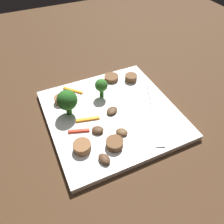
{
  "coord_description": "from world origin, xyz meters",
  "views": [
    {
      "loc": [
        0.31,
        -0.14,
        0.36
      ],
      "look_at": [
        0.0,
        0.0,
        0.01
      ],
      "focal_mm": 35.84,
      "sensor_mm": 36.0,
      "label": 1
    }
  ],
  "objects_px": {
    "mushroom_2": "(101,83)",
    "pepper_strip_2": "(79,131)",
    "plate": "(112,114)",
    "pepper_strip_0": "(88,119)",
    "sausage_slice_0": "(82,147)",
    "sausage_slice_2": "(131,78)",
    "sausage_slice_3": "(61,100)",
    "fork": "(155,118)",
    "pepper_strip_1": "(73,90)",
    "mushroom_3": "(122,132)",
    "sausage_slice_1": "(115,143)",
    "mushroom_1": "(104,159)",
    "mushroom_4": "(111,112)",
    "mushroom_0": "(98,130)",
    "broccoli_floret_1": "(101,86)",
    "sausage_slice_4": "(111,78)",
    "broccoli_floret_0": "(67,101)"
  },
  "relations": [
    {
      "from": "sausage_slice_2",
      "to": "pepper_strip_2",
      "type": "xyz_separation_m",
      "value": [
        0.11,
        -0.17,
        -0.0
      ]
    },
    {
      "from": "mushroom_1",
      "to": "mushroom_4",
      "type": "distance_m",
      "value": 0.12
    },
    {
      "from": "mushroom_1",
      "to": "mushroom_2",
      "type": "height_order",
      "value": "mushroom_2"
    },
    {
      "from": "fork",
      "to": "pepper_strip_1",
      "type": "distance_m",
      "value": 0.2
    },
    {
      "from": "mushroom_0",
      "to": "mushroom_2",
      "type": "relative_size",
      "value": 0.96
    },
    {
      "from": "sausage_slice_3",
      "to": "sausage_slice_2",
      "type": "bearing_deg",
      "value": 92.04
    },
    {
      "from": "plate",
      "to": "mushroom_0",
      "type": "xyz_separation_m",
      "value": [
        0.04,
        -0.05,
        0.01
      ]
    },
    {
      "from": "fork",
      "to": "broccoli_floret_0",
      "type": "relative_size",
      "value": 2.85
    },
    {
      "from": "plate",
      "to": "pepper_strip_1",
      "type": "bearing_deg",
      "value": -151.79
    },
    {
      "from": "broccoli_floret_0",
      "to": "mushroom_4",
      "type": "bearing_deg",
      "value": 64.41
    },
    {
      "from": "mushroom_0",
      "to": "pepper_strip_0",
      "type": "distance_m",
      "value": 0.04
    },
    {
      "from": "plate",
      "to": "pepper_strip_1",
      "type": "xyz_separation_m",
      "value": [
        -0.1,
        -0.06,
        0.01
      ]
    },
    {
      "from": "mushroom_2",
      "to": "pepper_strip_0",
      "type": "bearing_deg",
      "value": -36.35
    },
    {
      "from": "sausage_slice_0",
      "to": "plate",
      "type": "bearing_deg",
      "value": 125.93
    },
    {
      "from": "sausage_slice_1",
      "to": "mushroom_1",
      "type": "relative_size",
      "value": 1.27
    },
    {
      "from": "sausage_slice_0",
      "to": "mushroom_3",
      "type": "height_order",
      "value": "sausage_slice_0"
    },
    {
      "from": "mushroom_4",
      "to": "pepper_strip_1",
      "type": "bearing_deg",
      "value": -154.5
    },
    {
      "from": "broccoli_floret_0",
      "to": "mushroom_4",
      "type": "relative_size",
      "value": 2.16
    },
    {
      "from": "mushroom_1",
      "to": "mushroom_4",
      "type": "xyz_separation_m",
      "value": [
        -0.1,
        0.06,
        -0.0
      ]
    },
    {
      "from": "sausage_slice_2",
      "to": "mushroom_4",
      "type": "distance_m",
      "value": 0.13
    },
    {
      "from": "sausage_slice_3",
      "to": "mushroom_0",
      "type": "bearing_deg",
      "value": 20.35
    },
    {
      "from": "sausage_slice_0",
      "to": "pepper_strip_1",
      "type": "bearing_deg",
      "value": 168.22
    },
    {
      "from": "sausage_slice_2",
      "to": "pepper_strip_1",
      "type": "xyz_separation_m",
      "value": [
        -0.02,
        -0.15,
        -0.01
      ]
    },
    {
      "from": "broccoli_floret_1",
      "to": "sausage_slice_1",
      "type": "xyz_separation_m",
      "value": [
        0.14,
        -0.03,
        -0.02
      ]
    },
    {
      "from": "mushroom_3",
      "to": "pepper_strip_0",
      "type": "xyz_separation_m",
      "value": [
        -0.06,
        -0.05,
        -0.0
      ]
    },
    {
      "from": "broccoli_floret_0",
      "to": "mushroom_4",
      "type": "height_order",
      "value": "broccoli_floret_0"
    },
    {
      "from": "fork",
      "to": "mushroom_1",
      "type": "height_order",
      "value": "mushroom_1"
    },
    {
      "from": "mushroom_2",
      "to": "pepper_strip_1",
      "type": "relative_size",
      "value": 0.49
    },
    {
      "from": "sausage_slice_0",
      "to": "pepper_strip_1",
      "type": "height_order",
      "value": "sausage_slice_0"
    },
    {
      "from": "mushroom_3",
      "to": "mushroom_4",
      "type": "xyz_separation_m",
      "value": [
        -0.06,
        0.0,
        -0.0
      ]
    },
    {
      "from": "plate",
      "to": "pepper_strip_0",
      "type": "xyz_separation_m",
      "value": [
        -0.0,
        -0.06,
        0.01
      ]
    },
    {
      "from": "plate",
      "to": "mushroom_2",
      "type": "relative_size",
      "value": 10.91
    },
    {
      "from": "sausage_slice_4",
      "to": "mushroom_0",
      "type": "xyz_separation_m",
      "value": [
        0.14,
        -0.1,
        -0.0
      ]
    },
    {
      "from": "fork",
      "to": "sausage_slice_1",
      "type": "xyz_separation_m",
      "value": [
        0.03,
        -0.11,
        0.01
      ]
    },
    {
      "from": "sausage_slice_1",
      "to": "mushroom_0",
      "type": "xyz_separation_m",
      "value": [
        -0.05,
        -0.02,
        -0.0
      ]
    },
    {
      "from": "plate",
      "to": "mushroom_0",
      "type": "bearing_deg",
      "value": -51.97
    },
    {
      "from": "mushroom_3",
      "to": "fork",
      "type": "bearing_deg",
      "value": 95.57
    },
    {
      "from": "mushroom_2",
      "to": "pepper_strip_2",
      "type": "distance_m",
      "value": 0.15
    },
    {
      "from": "sausage_slice_2",
      "to": "sausage_slice_3",
      "type": "distance_m",
      "value": 0.18
    },
    {
      "from": "fork",
      "to": "pepper_strip_0",
      "type": "distance_m",
      "value": 0.14
    },
    {
      "from": "sausage_slice_1",
      "to": "sausage_slice_2",
      "type": "bearing_deg",
      "value": 143.38
    },
    {
      "from": "fork",
      "to": "sausage_slice_1",
      "type": "bearing_deg",
      "value": -51.0
    },
    {
      "from": "mushroom_1",
      "to": "pepper_strip_0",
      "type": "distance_m",
      "value": 0.11
    },
    {
      "from": "sausage_slice_1",
      "to": "pepper_strip_1",
      "type": "xyz_separation_m",
      "value": [
        -0.19,
        -0.02,
        -0.01
      ]
    },
    {
      "from": "sausage_slice_4",
      "to": "mushroom_3",
      "type": "xyz_separation_m",
      "value": [
        0.17,
        -0.05,
        -0.0
      ]
    },
    {
      "from": "sausage_slice_0",
      "to": "mushroom_4",
      "type": "distance_m",
      "value": 0.11
    },
    {
      "from": "plate",
      "to": "broccoli_floret_1",
      "type": "distance_m",
      "value": 0.07
    },
    {
      "from": "broccoli_floret_0",
      "to": "pepper_strip_1",
      "type": "relative_size",
      "value": 1.17
    },
    {
      "from": "broccoli_floret_1",
      "to": "pepper_strip_2",
      "type": "height_order",
      "value": "broccoli_floret_1"
    },
    {
      "from": "sausage_slice_1",
      "to": "mushroom_0",
      "type": "distance_m",
      "value": 0.05
    }
  ]
}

